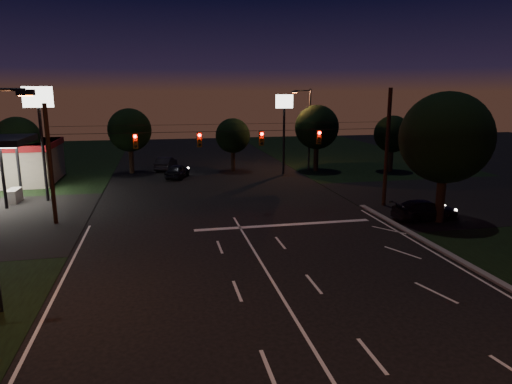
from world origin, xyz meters
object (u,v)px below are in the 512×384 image
object	(u,v)px
car_oncoming_a	(177,171)
car_cross	(425,210)
utility_pole_right	(383,206)
tree_right_near	(445,139)
car_oncoming_b	(166,163)

from	to	relation	value
car_oncoming_a	car_cross	distance (m)	25.28
utility_pole_right	car_oncoming_a	distance (m)	21.53
tree_right_near	car_oncoming_b	bearing A→B (deg)	125.36
utility_pole_right	car_oncoming_a	size ratio (longest dim) A/B	2.13
utility_pole_right	car_oncoming_b	xyz separation A→B (m)	(-16.33, 20.34, 0.75)
car_oncoming_a	car_oncoming_b	xyz separation A→B (m)	(-1.07, 5.17, 0.03)
car_oncoming_b	tree_right_near	bearing A→B (deg)	140.85
utility_pole_right	tree_right_near	world-z (taller)	tree_right_near
tree_right_near	car_oncoming_a	world-z (taller)	tree_right_near
tree_right_near	car_oncoming_a	xyz separation A→B (m)	(-16.79, 20.00, -4.96)
utility_pole_right	car_oncoming_a	xyz separation A→B (m)	(-15.27, 15.16, 0.72)
tree_right_near	car_oncoming_a	size ratio (longest dim) A/B	2.07
car_oncoming_a	car_oncoming_b	size ratio (longest dim) A/B	0.93
utility_pole_right	car_oncoming_b	bearing A→B (deg)	128.77
tree_right_near	car_cross	xyz separation A→B (m)	(-0.62, 0.57, -4.99)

